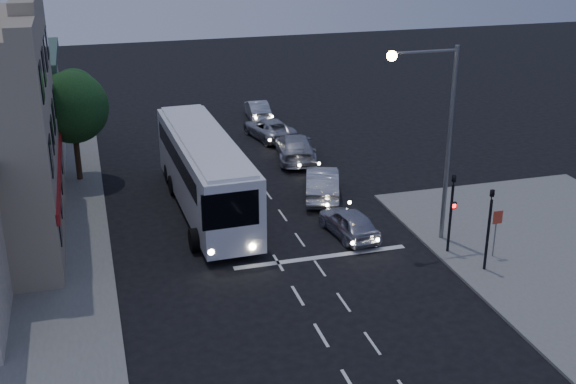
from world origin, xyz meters
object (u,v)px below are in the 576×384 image
object	(u,v)px
tour_bus	(205,171)
traffic_signal_main	(452,204)
regulatory_sign	(496,226)
car_suv	(349,222)
streetlight	(437,123)
car_sedan_a	(322,183)
car_sedan_b	(295,147)
street_tree	(72,104)
car_extra	(257,109)
car_sedan_c	(269,128)
traffic_signal_side	(490,220)

from	to	relation	value
tour_bus	traffic_signal_main	size ratio (longest dim) A/B	3.18
regulatory_sign	car_suv	bearing A→B (deg)	142.86
tour_bus	streetlight	xyz separation A→B (m)	(9.34, -6.53, 3.58)
car_suv	car_sedan_a	bearing A→B (deg)	-101.00
car_suv	car_sedan_b	bearing A→B (deg)	-100.81
car_suv	street_tree	size ratio (longest dim) A/B	0.65
street_tree	regulatory_sign	bearing A→B (deg)	-41.08
car_suv	streetlight	xyz separation A→B (m)	(3.38, -1.60, 5.05)
car_sedan_b	car_sedan_a	bearing A→B (deg)	97.74
car_sedan_b	street_tree	size ratio (longest dim) A/B	0.88
car_suv	car_extra	world-z (taller)	car_suv
car_extra	traffic_signal_main	size ratio (longest dim) A/B	1.00
car_sedan_a	street_tree	xyz separation A→B (m)	(-12.51, 6.23, 3.70)
car_sedan_a	car_sedan_c	bearing A→B (deg)	-71.88
car_suv	car_sedan_a	xyz separation A→B (m)	(0.33, 5.00, 0.12)
car_extra	traffic_signal_side	world-z (taller)	traffic_signal_side
traffic_signal_main	traffic_signal_side	size ratio (longest dim) A/B	1.00
car_sedan_b	regulatory_sign	xyz separation A→B (m)	(4.61, -15.40, 0.80)
car_sedan_c	streetlight	bearing A→B (deg)	88.26
regulatory_sign	streetlight	distance (m)	5.18
street_tree	tour_bus	bearing A→B (deg)	-45.37
car_extra	car_suv	bearing A→B (deg)	91.83
car_sedan_b	traffic_signal_side	xyz separation A→B (m)	(3.61, -16.36, 1.63)
tour_bus	car_extra	size ratio (longest dim) A/B	3.17
car_sedan_b	regulatory_sign	distance (m)	16.10
traffic_signal_main	street_tree	distance (m)	21.38
traffic_signal_side	regulatory_sign	xyz separation A→B (m)	(1.00, 0.96, -0.82)
tour_bus	car_sedan_a	distance (m)	6.44
car_sedan_a	car_extra	distance (m)	16.15
tour_bus	car_suv	bearing A→B (deg)	-41.66
car_sedan_a	car_sedan_b	size ratio (longest dim) A/B	0.89
regulatory_sign	streetlight	xyz separation A→B (m)	(-1.96, 2.44, 4.14)
tour_bus	street_tree	world-z (taller)	street_tree
car_extra	traffic_signal_main	xyz separation A→B (m)	(2.96, -24.16, 1.74)
car_suv	traffic_signal_main	xyz separation A→B (m)	(3.63, -3.02, 1.73)
tour_bus	car_suv	size ratio (longest dim) A/B	3.23
car_sedan_c	traffic_signal_side	world-z (taller)	traffic_signal_side
car_sedan_a	car_sedan_b	distance (m)	6.38
car_suv	regulatory_sign	world-z (taller)	regulatory_sign
tour_bus	car_sedan_a	size ratio (longest dim) A/B	2.68
car_suv	car_extra	size ratio (longest dim) A/B	0.98
car_suv	car_extra	distance (m)	21.15
car_sedan_c	car_extra	distance (m)	5.00
car_suv	street_tree	xyz separation A→B (m)	(-12.18, 11.22, 3.81)
car_suv	car_sedan_a	distance (m)	5.01
traffic_signal_main	street_tree	world-z (taller)	street_tree
regulatory_sign	street_tree	bearing A→B (deg)	138.92
tour_bus	regulatory_sign	xyz separation A→B (m)	(11.29, -8.97, -0.55)
traffic_signal_side	traffic_signal_main	bearing A→B (deg)	109.49
regulatory_sign	tour_bus	bearing A→B (deg)	141.55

